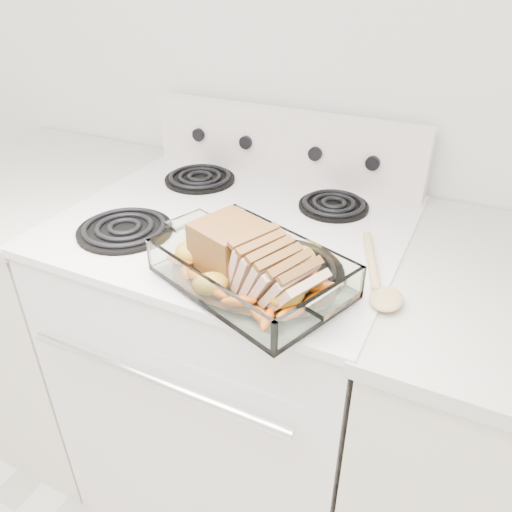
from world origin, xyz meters
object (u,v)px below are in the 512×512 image
at_px(electric_range, 238,362).
at_px(counter_right, 490,455).
at_px(counter_left, 61,304).
at_px(pork_roast, 243,257).
at_px(baking_dish, 251,275).

height_order(electric_range, counter_right, electric_range).
relative_size(counter_left, pork_roast, 3.56).
height_order(counter_right, pork_roast, pork_roast).
xyz_separation_m(baking_dish, pork_roast, (-0.02, 0.00, 0.03)).
xyz_separation_m(counter_right, pork_roast, (-0.52, -0.23, 0.53)).
bearing_deg(counter_right, baking_dish, -155.77).
bearing_deg(pork_roast, baking_dish, 22.23).
xyz_separation_m(counter_right, baking_dish, (-0.51, -0.23, 0.50)).
bearing_deg(pork_roast, counter_right, 45.81).
bearing_deg(baking_dish, pork_roast, -159.39).
distance_m(counter_left, counter_right, 1.33).
bearing_deg(counter_left, baking_dish, -15.46).
height_order(electric_range, baking_dish, electric_range).
distance_m(electric_range, pork_roast, 0.58).
xyz_separation_m(electric_range, counter_right, (0.66, -0.00, -0.02)).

